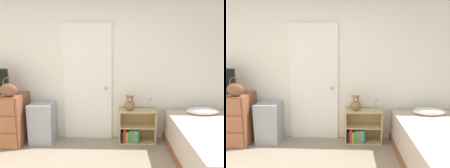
% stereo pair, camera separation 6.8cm
% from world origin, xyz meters
% --- Properties ---
extents(wall_back, '(10.00, 0.06, 2.55)m').
position_xyz_m(wall_back, '(0.00, 2.08, 1.27)').
color(wall_back, white).
rests_on(wall_back, ground_plane).
extents(door_closed, '(0.87, 0.09, 2.09)m').
position_xyz_m(door_closed, '(-0.22, 2.03, 1.05)').
color(door_closed, white).
rests_on(door_closed, ground_plane).
extents(dresser, '(0.93, 0.55, 0.88)m').
position_xyz_m(dresser, '(-1.75, 1.75, 0.44)').
color(dresser, brown).
rests_on(dresser, ground_plane).
extents(handbag, '(0.28, 0.14, 0.32)m').
position_xyz_m(handbag, '(-1.45, 1.59, 1.00)').
color(handbag, brown).
rests_on(handbag, dresser).
extents(storage_bin, '(0.40, 0.40, 0.71)m').
position_xyz_m(storage_bin, '(-1.01, 1.83, 0.35)').
color(storage_bin, '#999EA8').
rests_on(storage_bin, ground_plane).
extents(bookshelf, '(0.64, 0.30, 0.58)m').
position_xyz_m(bookshelf, '(0.62, 1.88, 0.23)').
color(bookshelf, tan).
rests_on(bookshelf, ground_plane).
extents(teddy_bear, '(0.18, 0.18, 0.27)m').
position_xyz_m(teddy_bear, '(0.53, 1.88, 0.70)').
color(teddy_bear, '#8C6647').
rests_on(teddy_bear, bookshelf).
extents(desk_lamp, '(0.11, 0.10, 0.26)m').
position_xyz_m(desk_lamp, '(0.87, 1.84, 0.77)').
color(desk_lamp, '#B2B2B7').
rests_on(desk_lamp, bookshelf).
extents(bed, '(1.20, 1.96, 0.67)m').
position_xyz_m(bed, '(1.76, 1.06, 0.28)').
color(bed, brown).
rests_on(bed, ground_plane).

